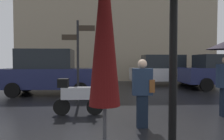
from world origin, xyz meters
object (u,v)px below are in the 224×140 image
at_px(pedestrian_with_bag, 143,89).
at_px(parked_car_right, 50,72).
at_px(parked_car_distant, 165,70).
at_px(parked_scooter, 77,95).
at_px(parked_car_left, 224,71).
at_px(street_signpost, 78,54).
at_px(folded_patio_umbrella_near, 105,35).

height_order(pedestrian_with_bag, parked_car_right, parked_car_right).
bearing_deg(parked_car_distant, parked_car_right, -136.63).
distance_m(parked_scooter, parked_car_left, 9.04).
xyz_separation_m(parked_car_right, street_signpost, (1.54, -2.65, 0.72)).
bearing_deg(folded_patio_umbrella_near, pedestrian_with_bag, 72.26).
relative_size(folded_patio_umbrella_near, parked_car_right, 0.62).
relative_size(folded_patio_umbrella_near, parked_scooter, 1.93).
xyz_separation_m(parked_scooter, parked_car_left, (7.25, 5.39, 0.39)).
relative_size(pedestrian_with_bag, parked_car_distant, 0.35).
xyz_separation_m(folded_patio_umbrella_near, parked_car_distant, (3.93, 11.42, -0.79)).
bearing_deg(parked_car_right, parked_car_distant, -160.13).
bearing_deg(parked_car_left, folded_patio_umbrella_near, -121.90).
relative_size(folded_patio_umbrella_near, parked_car_distant, 0.60).
bearing_deg(parked_scooter, parked_car_right, 101.50).
xyz_separation_m(parked_car_distant, street_signpost, (-4.71, -6.16, 0.78)).
relative_size(parked_car_distant, street_signpost, 1.56).
bearing_deg(pedestrian_with_bag, street_signpost, 176.25).
bearing_deg(folded_patio_umbrella_near, parked_car_distant, 71.02).
height_order(parked_car_left, parked_car_right, parked_car_right).
bearing_deg(parked_scooter, parked_car_distant, 46.66).
height_order(parked_scooter, street_signpost, street_signpost).
height_order(pedestrian_with_bag, parked_scooter, pedestrian_with_bag).
distance_m(folded_patio_umbrella_near, parked_car_distant, 12.10).
distance_m(parked_scooter, parked_car_distant, 8.72).
distance_m(folded_patio_umbrella_near, parked_car_right, 8.28).
bearing_deg(parked_car_distant, street_signpost, -113.38).
bearing_deg(parked_scooter, parked_car_left, 25.41).
distance_m(parked_car_left, parked_car_distant, 3.29).
xyz_separation_m(pedestrian_with_bag, parked_car_distant, (3.03, 8.60, 0.07)).
height_order(folded_patio_umbrella_near, parked_car_left, folded_patio_umbrella_near).
height_order(folded_patio_umbrella_near, parked_car_right, folded_patio_umbrella_near).
relative_size(parked_car_right, street_signpost, 1.50).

